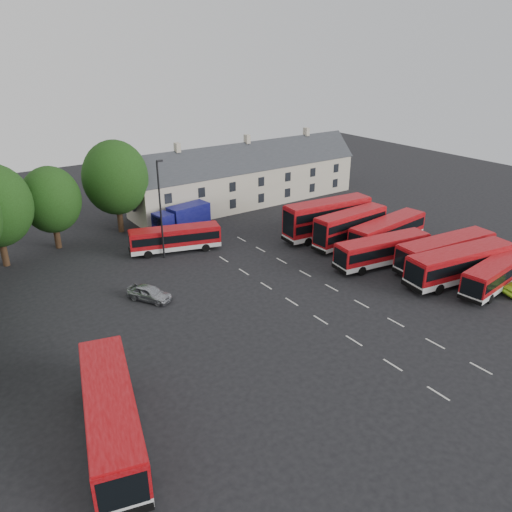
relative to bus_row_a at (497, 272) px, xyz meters
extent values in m
plane|color=black|center=(-17.85, 7.17, -1.75)|extent=(140.00, 140.00, 0.00)
cube|color=beige|center=(-17.85, -6.83, -1.74)|extent=(0.15, 1.80, 0.01)
cube|color=beige|center=(-17.85, -2.83, -1.74)|extent=(0.15, 1.80, 0.01)
cube|color=beige|center=(-17.85, 1.17, -1.74)|extent=(0.15, 1.80, 0.01)
cube|color=beige|center=(-17.85, 5.17, -1.74)|extent=(0.15, 1.80, 0.01)
cube|color=beige|center=(-17.85, 9.17, -1.74)|extent=(0.15, 1.80, 0.01)
cube|color=beige|center=(-17.85, 13.17, -1.74)|extent=(0.15, 1.80, 0.01)
cube|color=beige|center=(-17.85, 17.17, -1.74)|extent=(0.15, 1.80, 0.01)
cube|color=beige|center=(-17.85, 21.17, -1.74)|extent=(0.15, 1.80, 0.01)
cube|color=beige|center=(-17.85, 25.17, -1.74)|extent=(0.15, 1.80, 0.01)
cube|color=beige|center=(-12.85, -6.83, -1.74)|extent=(0.15, 1.80, 0.01)
cube|color=beige|center=(-12.85, -2.83, -1.74)|extent=(0.15, 1.80, 0.01)
cube|color=beige|center=(-12.85, 1.17, -1.74)|extent=(0.15, 1.80, 0.01)
cube|color=beige|center=(-12.85, 5.17, -1.74)|extent=(0.15, 1.80, 0.01)
cube|color=beige|center=(-12.85, 9.17, -1.74)|extent=(0.15, 1.80, 0.01)
cube|color=beige|center=(-12.85, 13.17, -1.74)|extent=(0.15, 1.80, 0.01)
cube|color=beige|center=(-12.85, 17.17, -1.74)|extent=(0.15, 1.80, 0.01)
cube|color=beige|center=(-12.85, 21.17, -1.74)|extent=(0.15, 1.80, 0.01)
cube|color=beige|center=(-12.85, 25.17, -1.74)|extent=(0.15, 1.80, 0.01)
cylinder|color=black|center=(-37.85, 33.17, 0.26)|extent=(0.70, 0.70, 4.02)
cylinder|color=black|center=(-31.85, 35.17, 0.00)|extent=(0.70, 0.70, 3.50)
ellipsoid|color=#17330D|center=(-31.85, 35.17, 4.06)|extent=(6.60, 6.60, 7.59)
cylinder|color=black|center=(-23.85, 36.17, 0.35)|extent=(0.70, 0.70, 4.20)
ellipsoid|color=#17330D|center=(-23.85, 36.17, 5.22)|extent=(7.92, 7.92, 9.11)
cube|color=beige|center=(-3.85, 37.17, 1.00)|extent=(35.00, 7.00, 5.50)
cube|color=#2D3035|center=(-3.85, 37.17, 3.75)|extent=(35.70, 7.13, 7.13)
cube|color=beige|center=(-14.85, 37.17, 7.71)|extent=(0.60, 0.90, 1.20)
cube|color=beige|center=(-3.85, 37.17, 7.71)|extent=(0.60, 0.90, 1.20)
cube|color=beige|center=(7.15, 37.17, 7.71)|extent=(0.60, 0.90, 1.20)
cube|color=silver|center=(0.00, 0.00, -1.02)|extent=(10.51, 3.63, 0.51)
cube|color=#9A0910|center=(0.00, 0.00, 0.15)|extent=(10.51, 3.63, 1.83)
cube|color=black|center=(0.00, 0.00, 0.19)|extent=(10.11, 3.63, 0.89)
cube|color=#9A0910|center=(0.00, 0.00, 1.11)|extent=(10.29, 3.51, 0.11)
cylinder|color=black|center=(-3.13, -1.47, -1.28)|extent=(0.96, 0.38, 0.94)
cylinder|color=black|center=(3.13, 1.47, -1.28)|extent=(0.96, 0.38, 0.94)
cube|color=silver|center=(-1.48, 2.99, -0.89)|extent=(12.44, 4.50, 0.61)
cube|color=#9A0910|center=(-1.48, 2.99, 0.49)|extent=(12.44, 4.50, 2.16)
cube|color=black|center=(-1.48, 2.99, 0.55)|extent=(11.97, 4.49, 1.05)
cube|color=#9A0910|center=(-1.48, 2.99, 1.62)|extent=(12.18, 4.35, 0.13)
cylinder|color=black|center=(-5.51, 2.32, -1.20)|extent=(1.14, 0.47, 1.11)
cylinder|color=black|center=(2.56, 3.67, -1.20)|extent=(1.14, 0.47, 1.11)
cube|color=silver|center=(0.10, 5.86, -0.91)|extent=(12.12, 3.98, 0.59)
cube|color=#9A0910|center=(0.10, 5.86, 0.44)|extent=(12.12, 3.98, 2.11)
cube|color=black|center=(0.10, 5.86, 0.50)|extent=(11.66, 4.00, 1.03)
cube|color=#9A0910|center=(0.10, 5.86, 1.55)|extent=(11.88, 3.85, 0.13)
cylinder|color=black|center=(-3.81, 5.06, -1.21)|extent=(1.11, 0.42, 1.08)
cylinder|color=black|center=(4.02, 6.66, -1.21)|extent=(1.11, 0.42, 1.08)
cube|color=silver|center=(-4.76, 10.15, -0.98)|extent=(11.19, 4.06, 0.55)
cube|color=#9A0910|center=(-4.76, 10.15, 0.27)|extent=(11.19, 4.06, 1.94)
cube|color=black|center=(-4.76, 10.15, 0.32)|extent=(10.77, 4.06, 0.95)
cube|color=#9A0910|center=(-4.76, 10.15, 1.29)|extent=(10.96, 3.93, 0.12)
cylinder|color=black|center=(-8.39, 9.55, -1.25)|extent=(1.03, 0.42, 1.00)
cylinder|color=black|center=(-1.13, 10.75, -1.25)|extent=(1.03, 0.42, 1.00)
cube|color=silver|center=(-0.12, 13.55, -0.93)|extent=(11.82, 4.02, 0.58)
cube|color=#9A0910|center=(-0.12, 13.55, 0.38)|extent=(11.82, 4.02, 2.05)
cube|color=black|center=(-0.12, 13.55, 0.44)|extent=(11.37, 4.03, 1.00)
cube|color=#9A0910|center=(-0.12, 13.55, 1.46)|extent=(11.58, 3.89, 0.13)
cylinder|color=black|center=(-3.66, 11.92, -1.22)|extent=(1.08, 0.42, 1.05)
cylinder|color=black|center=(3.41, 15.18, -1.22)|extent=(1.08, 0.42, 1.05)
cube|color=silver|center=(-3.40, 16.37, -1.04)|extent=(10.13, 2.81, 0.50)
cube|color=#9A0910|center=(-3.40, 16.37, 0.73)|extent=(10.13, 2.81, 3.05)
cube|color=black|center=(-3.40, 16.37, 0.14)|extent=(9.73, 2.84, 0.87)
cube|color=#9A0910|center=(-3.40, 16.37, 2.31)|extent=(9.93, 2.70, 0.11)
cylinder|color=black|center=(-6.55, 15.17, -1.29)|extent=(0.92, 0.30, 0.91)
cylinder|color=black|center=(-0.25, 17.57, -1.29)|extent=(0.92, 0.30, 0.91)
cube|color=black|center=(-3.40, 16.37, 1.33)|extent=(9.73, 2.84, 0.87)
cube|color=silver|center=(-3.93, 19.74, -0.95)|extent=(11.53, 3.59, 0.57)
cube|color=#9A0910|center=(-3.93, 19.74, 1.06)|extent=(11.53, 3.59, 3.45)
cube|color=black|center=(-3.93, 19.74, 0.39)|extent=(11.08, 3.62, 0.98)
cube|color=#9A0910|center=(-3.93, 19.74, 2.84)|extent=(11.29, 3.47, 0.12)
cylinder|color=black|center=(-7.65, 18.90, -1.23)|extent=(1.05, 0.38, 1.03)
cylinder|color=black|center=(-0.21, 20.57, -1.23)|extent=(1.05, 0.38, 1.03)
cube|color=black|center=(-3.93, 19.74, 1.73)|extent=(11.08, 3.62, 0.98)
cube|color=silver|center=(-37.53, 1.73, -0.88)|extent=(5.77, 12.60, 0.61)
cube|color=#9A0910|center=(-37.53, 1.73, 0.51)|extent=(5.77, 12.60, 2.18)
cube|color=black|center=(-37.53, 1.73, 0.57)|extent=(5.71, 12.14, 1.06)
cube|color=#9A0910|center=(-37.53, 1.73, 1.66)|extent=(5.60, 12.33, 0.13)
cylinder|color=black|center=(-37.29, -2.40, -1.19)|extent=(0.58, 1.16, 1.12)
cylinder|color=black|center=(-37.78, 5.85, -1.19)|extent=(0.58, 1.16, 1.12)
cube|color=silver|center=(-21.15, 26.27, -1.03)|extent=(10.41, 5.21, 0.51)
cube|color=#9A0910|center=(-21.15, 26.27, 0.12)|extent=(10.41, 5.21, 1.80)
cube|color=black|center=(-21.15, 26.27, 0.17)|extent=(10.04, 5.15, 0.88)
cube|color=#9A0910|center=(-21.15, 26.27, 1.07)|extent=(10.19, 5.06, 0.11)
cylinder|color=black|center=(-24.57, 26.23, -1.29)|extent=(0.96, 0.52, 0.93)
cylinder|color=black|center=(-17.72, 26.31, -1.29)|extent=(0.96, 0.52, 0.93)
cube|color=black|center=(-17.44, 31.83, -1.15)|extent=(7.63, 3.02, 0.28)
cube|color=#10105E|center=(-20.19, 31.43, 0.11)|extent=(2.17, 2.56, 2.23)
cube|color=black|center=(-21.07, 31.30, 0.44)|extent=(0.38, 1.96, 1.11)
cube|color=#10105E|center=(-16.39, 31.98, 0.24)|extent=(5.57, 3.06, 2.50)
cylinder|color=black|center=(-19.86, 30.42, -1.29)|extent=(0.96, 0.39, 0.93)
cylinder|color=black|center=(-14.80, 33.27, -1.29)|extent=(0.96, 0.39, 0.93)
imported|color=#AAACB2|center=(-28.46, 17.02, -1.01)|extent=(3.72, 4.61, 1.47)
cylinder|color=black|center=(-23.05, 25.35, 3.66)|extent=(0.19, 0.19, 10.82)
cube|color=black|center=(-22.73, 25.37, 9.07)|extent=(0.66, 0.31, 0.19)
camera|label=1|loc=(-43.89, -22.30, 20.31)|focal=35.00mm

